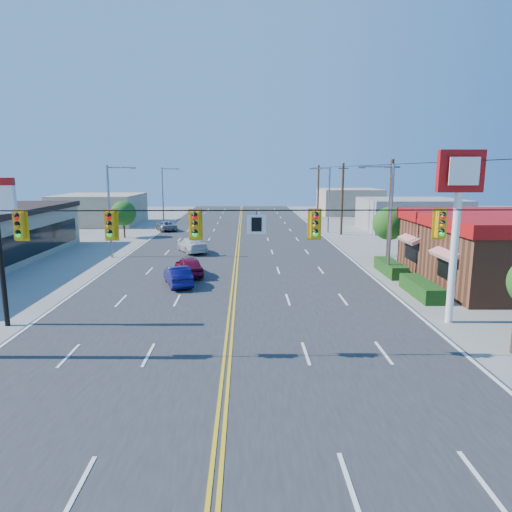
{
  "coord_description": "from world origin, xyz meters",
  "views": [
    {
      "loc": [
        0.76,
        -17.77,
        7.52
      ],
      "look_at": [
        1.43,
        10.61,
        2.2
      ],
      "focal_mm": 32.0,
      "sensor_mm": 36.0,
      "label": 1
    }
  ],
  "objects_px": {
    "car_white": "(192,245)",
    "car_silver": "(166,226)",
    "car_blue": "(178,276)",
    "kfc_pylon": "(458,202)",
    "signal_span": "(223,239)",
    "car_magenta": "(189,267)"
  },
  "relations": [
    {
      "from": "car_silver",
      "to": "signal_span",
      "type": "bearing_deg",
      "value": 81.58
    },
    {
      "from": "signal_span",
      "to": "kfc_pylon",
      "type": "relative_size",
      "value": 2.86
    },
    {
      "from": "car_silver",
      "to": "kfc_pylon",
      "type": "bearing_deg",
      "value": 98.11
    },
    {
      "from": "car_white",
      "to": "car_silver",
      "type": "relative_size",
      "value": 1.07
    },
    {
      "from": "car_white",
      "to": "car_silver",
      "type": "height_order",
      "value": "car_white"
    },
    {
      "from": "car_white",
      "to": "car_silver",
      "type": "xyz_separation_m",
      "value": [
        -5.07,
        15.74,
        -0.07
      ]
    },
    {
      "from": "car_silver",
      "to": "car_white",
      "type": "bearing_deg",
      "value": 86.51
    },
    {
      "from": "car_magenta",
      "to": "car_white",
      "type": "height_order",
      "value": "car_magenta"
    },
    {
      "from": "kfc_pylon",
      "to": "car_blue",
      "type": "xyz_separation_m",
      "value": [
        -14.71,
        7.68,
        -5.39
      ]
    },
    {
      "from": "car_magenta",
      "to": "car_silver",
      "type": "distance_m",
      "value": 26.04
    },
    {
      "from": "car_blue",
      "to": "car_white",
      "type": "height_order",
      "value": "car_white"
    },
    {
      "from": "car_blue",
      "to": "car_magenta",
      "type": "bearing_deg",
      "value": -115.22
    },
    {
      "from": "signal_span",
      "to": "car_white",
      "type": "xyz_separation_m",
      "value": [
        -4.1,
        24.18,
        -4.19
      ]
    },
    {
      "from": "car_magenta",
      "to": "car_blue",
      "type": "relative_size",
      "value": 1.04
    },
    {
      "from": "car_magenta",
      "to": "car_blue",
      "type": "bearing_deg",
      "value": 65.88
    },
    {
      "from": "car_blue",
      "to": "signal_span",
      "type": "bearing_deg",
      "value": 89.2
    },
    {
      "from": "car_white",
      "to": "car_blue",
      "type": "bearing_deg",
      "value": 68.35
    },
    {
      "from": "car_magenta",
      "to": "kfc_pylon",
      "type": "bearing_deg",
      "value": 126.82
    },
    {
      "from": "kfc_pylon",
      "to": "car_white",
      "type": "height_order",
      "value": "kfc_pylon"
    },
    {
      "from": "car_blue",
      "to": "car_white",
      "type": "xyz_separation_m",
      "value": [
        -0.51,
        12.5,
        0.05
      ]
    },
    {
      "from": "car_magenta",
      "to": "car_white",
      "type": "distance_m",
      "value": 9.65
    },
    {
      "from": "signal_span",
      "to": "car_white",
      "type": "height_order",
      "value": "signal_span"
    }
  ]
}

